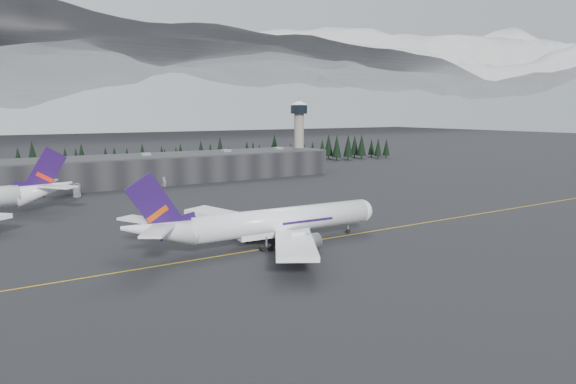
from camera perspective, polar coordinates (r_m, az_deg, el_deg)
ground at (r=135.00m, az=4.54°, el=-4.90°), size 1400.00×1400.00×0.00m
taxiline at (r=133.45m, az=5.06°, el=-5.06°), size 400.00×0.40×0.02m
terminal at (r=244.36m, az=-13.24°, el=2.62°), size 160.00×30.00×12.60m
control_tower at (r=279.14m, az=1.24°, el=7.13°), size 10.00×10.00×37.70m
treeline at (r=279.35m, az=-15.74°, el=3.53°), size 360.00×20.00×15.00m
mountain_ridge at (r=1108.18m, az=-28.28°, el=6.23°), size 4400.00×900.00×420.00m
jet_main at (r=124.25m, az=-2.83°, el=-3.48°), size 66.69×61.48×19.60m
gse_vehicle_a at (r=208.29m, az=-22.42°, el=-0.41°), size 3.78×6.21×1.61m
gse_vehicle_b at (r=228.19m, az=-13.56°, el=0.77°), size 4.68×2.70×1.50m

